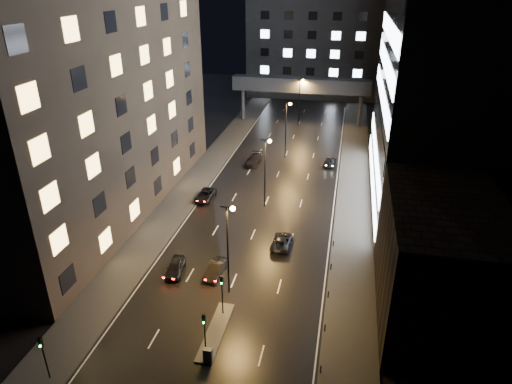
{
  "coord_description": "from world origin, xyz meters",
  "views": [
    {
      "loc": [
        10.58,
        -29.2,
        29.93
      ],
      "look_at": [
        -0.49,
        24.21,
        4.0
      ],
      "focal_mm": 32.0,
      "sensor_mm": 36.0,
      "label": 1
    }
  ],
  "objects_px": {
    "car_toward_b": "(330,162)",
    "car_away_d": "(254,160)",
    "car_away_a": "(175,267)",
    "car_away_c": "(205,195)",
    "car_away_b": "(216,269)",
    "car_toward_a": "(282,241)",
    "utility_cabinet": "(208,355)"
  },
  "relations": [
    {
      "from": "car_toward_b",
      "to": "car_away_d",
      "type": "bearing_deg",
      "value": 16.71
    },
    {
      "from": "car_away_a",
      "to": "car_away_c",
      "type": "xyz_separation_m",
      "value": [
        -2.31,
        18.34,
        -0.06
      ]
    },
    {
      "from": "car_away_a",
      "to": "car_toward_b",
      "type": "relative_size",
      "value": 0.96
    },
    {
      "from": "car_away_a",
      "to": "car_away_c",
      "type": "height_order",
      "value": "car_away_a"
    },
    {
      "from": "car_away_b",
      "to": "car_toward_a",
      "type": "distance_m",
      "value": 9.63
    },
    {
      "from": "car_away_a",
      "to": "car_away_b",
      "type": "xyz_separation_m",
      "value": [
        4.49,
        0.57,
        -0.02
      ]
    },
    {
      "from": "car_away_b",
      "to": "car_toward_b",
      "type": "distance_m",
      "value": 36.65
    },
    {
      "from": "car_away_c",
      "to": "utility_cabinet",
      "type": "height_order",
      "value": "utility_cabinet"
    },
    {
      "from": "car_away_b",
      "to": "car_toward_a",
      "type": "height_order",
      "value": "car_away_b"
    },
    {
      "from": "car_away_b",
      "to": "car_toward_b",
      "type": "xyz_separation_m",
      "value": [
        10.39,
        35.14,
        -0.07
      ]
    },
    {
      "from": "car_toward_a",
      "to": "car_toward_b",
      "type": "xyz_separation_m",
      "value": [
        4.19,
        27.78,
        -0.02
      ]
    },
    {
      "from": "car_toward_a",
      "to": "utility_cabinet",
      "type": "xyz_separation_m",
      "value": [
        -3.31,
        -19.7,
        0.17
      ]
    },
    {
      "from": "car_away_b",
      "to": "car_away_c",
      "type": "relative_size",
      "value": 0.9
    },
    {
      "from": "car_away_d",
      "to": "car_toward_a",
      "type": "relative_size",
      "value": 1.13
    },
    {
      "from": "car_away_a",
      "to": "car_toward_b",
      "type": "bearing_deg",
      "value": 59.45
    },
    {
      "from": "car_away_b",
      "to": "car_away_d",
      "type": "distance_m",
      "value": 33.04
    },
    {
      "from": "car_away_a",
      "to": "car_away_b",
      "type": "height_order",
      "value": "car_away_a"
    },
    {
      "from": "car_away_a",
      "to": "car_away_d",
      "type": "height_order",
      "value": "car_away_d"
    },
    {
      "from": "utility_cabinet",
      "to": "car_toward_b",
      "type": "bearing_deg",
      "value": 78.39
    },
    {
      "from": "car_away_a",
      "to": "car_away_d",
      "type": "bearing_deg",
      "value": 78.98
    },
    {
      "from": "car_away_a",
      "to": "car_toward_a",
      "type": "relative_size",
      "value": 0.9
    },
    {
      "from": "car_away_a",
      "to": "car_toward_a",
      "type": "xyz_separation_m",
      "value": [
        10.7,
        7.93,
        -0.07
      ]
    },
    {
      "from": "car_away_d",
      "to": "utility_cabinet",
      "type": "bearing_deg",
      "value": -80.73
    },
    {
      "from": "car_away_a",
      "to": "car_away_c",
      "type": "bearing_deg",
      "value": 89.26
    },
    {
      "from": "car_away_a",
      "to": "car_away_c",
      "type": "relative_size",
      "value": 0.89
    },
    {
      "from": "utility_cabinet",
      "to": "car_away_c",
      "type": "bearing_deg",
      "value": 105.22
    },
    {
      "from": "car_away_b",
      "to": "utility_cabinet",
      "type": "xyz_separation_m",
      "value": [
        2.9,
        -12.34,
        0.11
      ]
    },
    {
      "from": "car_away_c",
      "to": "car_away_d",
      "type": "relative_size",
      "value": 0.9
    },
    {
      "from": "car_away_a",
      "to": "car_away_b",
      "type": "bearing_deg",
      "value": -0.7
    },
    {
      "from": "car_away_a",
      "to": "car_away_d",
      "type": "distance_m",
      "value": 33.55
    },
    {
      "from": "car_away_c",
      "to": "car_toward_a",
      "type": "relative_size",
      "value": 1.01
    },
    {
      "from": "car_toward_a",
      "to": "utility_cabinet",
      "type": "bearing_deg",
      "value": 81.9
    }
  ]
}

